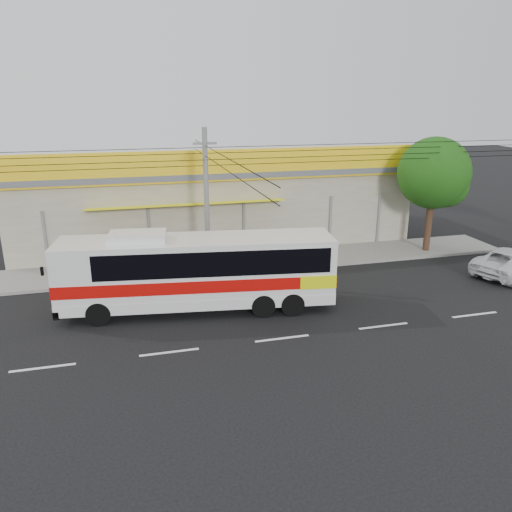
{
  "coord_description": "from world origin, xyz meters",
  "views": [
    {
      "loc": [
        -4.99,
        -17.81,
        8.23
      ],
      "look_at": [
        0.22,
        2.0,
        1.69
      ],
      "focal_mm": 35.0,
      "sensor_mm": 36.0,
      "label": 1
    }
  ],
  "objects": [
    {
      "name": "ground",
      "position": [
        0.0,
        0.0,
        0.0
      ],
      "size": [
        120.0,
        120.0,
        0.0
      ],
      "primitive_type": "plane",
      "color": "black",
      "rests_on": "ground"
    },
    {
      "name": "sidewalk",
      "position": [
        0.0,
        6.0,
        0.07
      ],
      "size": [
        30.0,
        3.2,
        0.15
      ],
      "primitive_type": "cube",
      "color": "slate",
      "rests_on": "ground"
    },
    {
      "name": "lane_markings",
      "position": [
        0.0,
        -2.5,
        0.0
      ],
      "size": [
        50.0,
        0.12,
        0.01
      ],
      "primitive_type": null,
      "color": "silver",
      "rests_on": "ground"
    },
    {
      "name": "storefront_building",
      "position": [
        -0.01,
        11.54,
        2.3
      ],
      "size": [
        22.6,
        9.2,
        5.7
      ],
      "color": "gray",
      "rests_on": "ground"
    },
    {
      "name": "coach_bus",
      "position": [
        -2.33,
        0.79,
        1.77
      ],
      "size": [
        10.97,
        3.71,
        3.31
      ],
      "rotation": [
        0.0,
        0.0,
        -0.13
      ],
      "color": "silver",
      "rests_on": "ground"
    },
    {
      "name": "motorbike_red",
      "position": [
        -7.42,
        4.7,
        0.61
      ],
      "size": [
        1.85,
        1.09,
        0.92
      ],
      "primitive_type": "imported",
      "rotation": [
        0.0,
        0.0,
        1.27
      ],
      "color": "maroon",
      "rests_on": "sidewalk"
    },
    {
      "name": "white_car",
      "position": [
        12.8,
        1.14,
        0.65
      ],
      "size": [
        5.17,
        3.84,
        1.31
      ],
      "primitive_type": "imported",
      "rotation": [
        0.0,
        0.0,
        1.98
      ],
      "color": "silver",
      "rests_on": "ground"
    },
    {
      "name": "utility_pole",
      "position": [
        -1.51,
        4.2,
        5.78
      ],
      "size": [
        34.0,
        14.0,
        7.01
      ],
      "color": "slate",
      "rests_on": "ground"
    },
    {
      "name": "tree_near",
      "position": [
        10.97,
        5.32,
        4.26
      ],
      "size": [
        3.8,
        3.8,
        6.3
      ],
      "color": "#321E14",
      "rests_on": "ground"
    }
  ]
}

